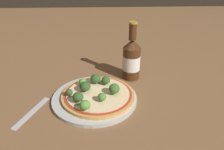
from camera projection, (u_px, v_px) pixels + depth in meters
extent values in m
plane|color=brown|center=(98.00, 100.00, 0.72)|extent=(3.00, 3.00, 0.00)
cylinder|color=#B2B7B2|center=(95.00, 99.00, 0.71)|extent=(0.28, 0.28, 0.01)
cylinder|color=tan|center=(97.00, 96.00, 0.71)|extent=(0.24, 0.24, 0.01)
cylinder|color=#A83823|center=(97.00, 95.00, 0.70)|extent=(0.22, 0.22, 0.00)
cylinder|color=beige|center=(97.00, 94.00, 0.70)|extent=(0.20, 0.20, 0.00)
cylinder|color=#6B8E51|center=(102.00, 100.00, 0.66)|extent=(0.01, 0.01, 0.01)
ellipsoid|color=#477A33|center=(102.00, 97.00, 0.66)|extent=(0.03, 0.03, 0.02)
cylinder|color=#6B8E51|center=(114.00, 93.00, 0.70)|extent=(0.01, 0.01, 0.01)
ellipsoid|color=#386628|center=(114.00, 89.00, 0.69)|extent=(0.03, 0.03, 0.03)
cylinder|color=#6B8E51|center=(85.00, 90.00, 0.71)|extent=(0.01, 0.01, 0.01)
ellipsoid|color=#2D5123|center=(85.00, 86.00, 0.70)|extent=(0.04, 0.04, 0.03)
cylinder|color=#6B8E51|center=(106.00, 83.00, 0.75)|extent=(0.01, 0.01, 0.01)
ellipsoid|color=#2D5123|center=(106.00, 80.00, 0.74)|extent=(0.03, 0.03, 0.03)
cylinder|color=#6B8E51|center=(78.00, 101.00, 0.66)|extent=(0.01, 0.01, 0.01)
ellipsoid|color=#2D5123|center=(78.00, 97.00, 0.65)|extent=(0.03, 0.03, 0.03)
cylinder|color=#6B8E51|center=(85.00, 109.00, 0.62)|extent=(0.01, 0.01, 0.01)
ellipsoid|color=#568E3D|center=(85.00, 105.00, 0.62)|extent=(0.03, 0.03, 0.03)
cylinder|color=#6B8E51|center=(96.00, 82.00, 0.76)|extent=(0.01, 0.01, 0.01)
ellipsoid|color=#2D5123|center=(96.00, 79.00, 0.75)|extent=(0.03, 0.03, 0.03)
cylinder|color=#6B8E51|center=(70.00, 95.00, 0.69)|extent=(0.01, 0.01, 0.01)
ellipsoid|color=#2D5123|center=(69.00, 92.00, 0.69)|extent=(0.02, 0.02, 0.02)
cylinder|color=#6B8E51|center=(83.00, 85.00, 0.74)|extent=(0.01, 0.01, 0.01)
ellipsoid|color=#568E3D|center=(83.00, 82.00, 0.74)|extent=(0.03, 0.03, 0.02)
cylinder|color=#472814|center=(131.00, 63.00, 0.82)|extent=(0.07, 0.07, 0.12)
cylinder|color=silver|center=(131.00, 63.00, 0.82)|extent=(0.07, 0.07, 0.06)
cone|color=#472814|center=(132.00, 44.00, 0.78)|extent=(0.07, 0.07, 0.03)
cylinder|color=#472814|center=(133.00, 32.00, 0.76)|extent=(0.03, 0.03, 0.06)
cylinder|color=#B7892D|center=(133.00, 23.00, 0.75)|extent=(0.03, 0.03, 0.01)
cube|color=#B2B2B7|center=(32.00, 112.00, 0.66)|extent=(0.08, 0.16, 0.00)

